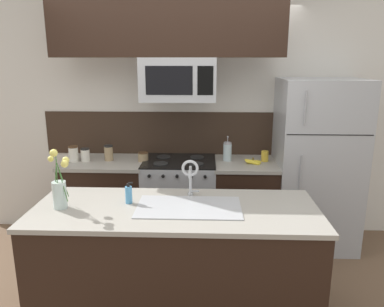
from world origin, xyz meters
name	(u,v)px	position (x,y,z in m)	size (l,w,h in m)	color
ground_plane	(173,288)	(0.00, 0.00, 0.00)	(10.00, 10.00, 0.00)	brown
rear_partition	(208,119)	(0.30, 1.28, 1.30)	(5.20, 0.10, 2.60)	silver
splash_band	(181,133)	(0.00, 1.22, 1.15)	(3.07, 0.01, 0.48)	#332319
back_counter_left	(107,201)	(-0.80, 0.90, 0.46)	(0.87, 0.65, 0.91)	black
back_counter_right	(244,203)	(0.70, 0.90, 0.46)	(0.67, 0.65, 0.91)	black
stove_range	(180,201)	(0.00, 0.90, 0.46)	(0.76, 0.64, 0.93)	#A8AAAF
microwave	(178,79)	(0.00, 0.88, 1.76)	(0.74, 0.40, 0.42)	#A8AAAF
upper_cabinet_band	(167,25)	(-0.10, 0.85, 2.27)	(2.23, 0.34, 0.60)	black
refrigerator	(316,165)	(1.43, 0.92, 0.89)	(0.83, 0.74, 1.77)	#A8AAAF
storage_jar_tall	(74,154)	(-1.12, 0.87, 0.99)	(0.10, 0.10, 0.17)	silver
storage_jar_medium	(85,155)	(-0.99, 0.88, 0.98)	(0.09, 0.09, 0.14)	silver
storage_jar_short	(109,153)	(-0.75, 0.92, 0.99)	(0.09, 0.09, 0.17)	#997F5B
storage_jar_squat	(143,157)	(-0.38, 0.90, 0.96)	(0.11, 0.11, 0.09)	#997F5B
banana_bunch	(253,162)	(0.77, 0.84, 0.93)	(0.19, 0.12, 0.08)	yellow
french_press	(227,151)	(0.51, 0.96, 1.01)	(0.09, 0.09, 0.27)	silver
coffee_tin	(265,156)	(0.90, 0.95, 0.97)	(0.08, 0.08, 0.11)	gold
island_counter	(176,263)	(0.06, -0.35, 0.46)	(2.09, 0.82, 0.91)	black
kitchen_sink	(189,216)	(0.16, -0.35, 0.84)	(0.76, 0.43, 0.16)	#ADAFB5
sink_faucet	(190,173)	(0.16, -0.14, 1.11)	(0.14, 0.14, 0.31)	#B7BABF
dish_soap_bottle	(129,194)	(-0.29, -0.28, 0.98)	(0.06, 0.05, 0.16)	#4C93C6
flower_vase	(60,190)	(-0.77, -0.39, 1.05)	(0.16, 0.15, 0.45)	silver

